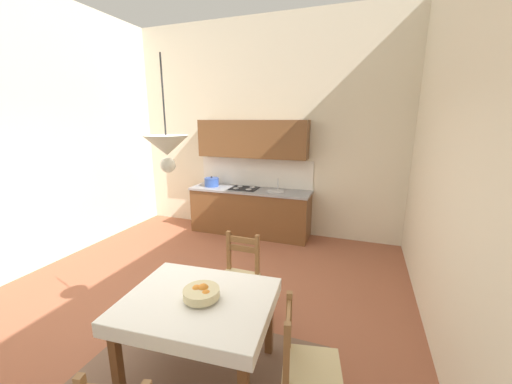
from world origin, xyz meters
TOP-DOWN VIEW (x-y plane):
  - ground_plane at (0.00, 0.00)m, footprint 5.86×6.32m
  - wall_back at (0.00, 2.92)m, footprint 5.86×0.12m
  - wall_left at (-2.69, 0.00)m, footprint 0.12×6.32m
  - wall_right at (2.69, 0.00)m, footprint 0.12×6.32m
  - area_rug at (0.66, -0.86)m, footprint 2.10×1.60m
  - kitchen_cabinetry at (-0.15, 2.59)m, footprint 2.35×0.63m
  - dining_table at (0.66, -0.76)m, footprint 1.31×1.09m
  - dining_chair_window_side at (1.59, -0.85)m, footprint 0.49×0.49m
  - dining_chair_kitchen_side at (0.62, 0.16)m, footprint 0.42×0.42m
  - fruit_bowl at (0.70, -0.77)m, footprint 0.30×0.30m
  - pendant_lamp at (0.54, -0.89)m, footprint 0.32×0.32m

SIDE VIEW (x-z plane):
  - ground_plane at x=0.00m, z-range -0.10..0.00m
  - area_rug at x=0.66m, z-range 0.00..0.01m
  - dining_chair_window_side at x=1.59m, z-range -0.02..0.91m
  - dining_chair_kitchen_side at x=0.62m, z-range -0.02..0.91m
  - dining_table at x=0.66m, z-range 0.24..1.00m
  - fruit_bowl at x=0.70m, z-range 0.75..0.87m
  - kitchen_cabinetry at x=-0.15m, z-range -0.24..1.96m
  - pendant_lamp at x=0.54m, z-range 1.61..2.42m
  - wall_back at x=0.00m, z-range 0.00..4.03m
  - wall_left at x=-2.69m, z-range 0.00..4.03m
  - wall_right at x=2.69m, z-range 0.00..4.03m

